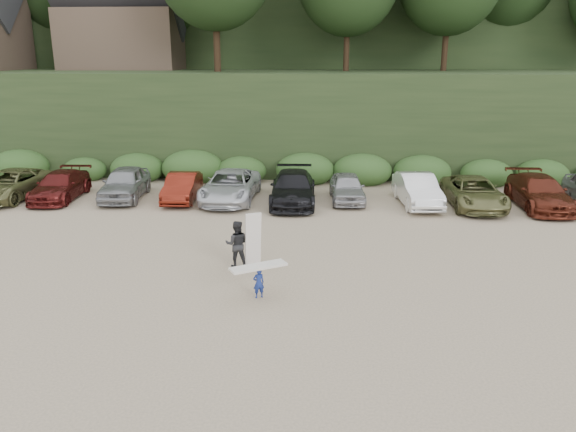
{
  "coord_description": "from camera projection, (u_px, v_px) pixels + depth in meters",
  "views": [
    {
      "loc": [
        2.05,
        -16.87,
        7.06
      ],
      "look_at": [
        0.82,
        3.0,
        1.3
      ],
      "focal_mm": 35.0,
      "sensor_mm": 36.0,
      "label": 1
    }
  ],
  "objects": [
    {
      "name": "parked_cars",
      "position": [
        278.0,
        188.0,
        27.54
      ],
      "size": [
        39.28,
        5.73,
        1.62
      ],
      "color": "#99989D",
      "rests_on": "ground"
    },
    {
      "name": "hillside_backdrop",
      "position": [
        299.0,
        5.0,
        49.6
      ],
      "size": [
        90.0,
        41.5,
        28.0
      ],
      "color": "black",
      "rests_on": "ground"
    },
    {
      "name": "child_surfer",
      "position": [
        259.0,
        276.0,
        16.71
      ],
      "size": [
        1.73,
        1.29,
        1.03
      ],
      "color": "navy",
      "rests_on": "ground"
    },
    {
      "name": "ground",
      "position": [
        257.0,
        279.0,
        18.26
      ],
      "size": [
        120.0,
        120.0,
        0.0
      ],
      "primitive_type": "plane",
      "color": "tan",
      "rests_on": "ground"
    },
    {
      "name": "adult_surfer",
      "position": [
        238.0,
        244.0,
        19.14
      ],
      "size": [
        1.28,
        0.68,
        1.94
      ],
      "color": "black",
      "rests_on": "ground"
    }
  ]
}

